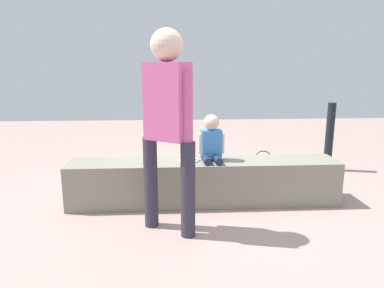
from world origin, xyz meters
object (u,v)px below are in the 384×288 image
at_px(water_bottle_near_gift, 149,179).
at_px(cake_plate, 189,159).
at_px(child_seated, 211,141).
at_px(party_cup_red, 170,173).
at_px(gift_bag, 208,171).
at_px(adult_standing, 168,114).
at_px(handbag_black_leather, 262,167).
at_px(cake_box_white, 102,176).

bearing_deg(water_bottle_near_gift, cake_plate, -50.41).
height_order(child_seated, cake_plate, child_seated).
bearing_deg(child_seated, party_cup_red, 116.29).
relative_size(child_seated, water_bottle_near_gift, 2.66).
relative_size(cake_plate, gift_bag, 0.73).
relative_size(adult_standing, handbag_black_leather, 5.06).
bearing_deg(gift_bag, cake_plate, -111.50).
bearing_deg(cake_plate, child_seated, -0.43).
relative_size(child_seated, party_cup_red, 4.62).
relative_size(party_cup_red, cake_box_white, 0.32).
bearing_deg(cake_plate, party_cup_red, 102.85).
height_order(adult_standing, water_bottle_near_gift, adult_standing).
distance_m(child_seated, cake_plate, 0.30).
height_order(adult_standing, cake_plate, adult_standing).
bearing_deg(party_cup_red, cake_box_white, -173.69).
bearing_deg(cake_box_white, gift_bag, -3.93).
xyz_separation_m(gift_bag, water_bottle_near_gift, (-0.73, -0.13, -0.05)).
bearing_deg(cake_box_white, party_cup_red, 6.31).
bearing_deg(adult_standing, party_cup_red, 89.75).
bearing_deg(water_bottle_near_gift, party_cup_red, 51.23).
height_order(child_seated, cake_box_white, child_seated).
xyz_separation_m(child_seated, cake_box_white, (-1.31, 0.79, -0.61)).
height_order(party_cup_red, handbag_black_leather, handbag_black_leather).
bearing_deg(gift_bag, cake_box_white, 176.07).
bearing_deg(cake_plate, gift_bag, 68.50).
bearing_deg(party_cup_red, gift_bag, -21.73).
relative_size(cake_plate, party_cup_red, 2.14).
distance_m(water_bottle_near_gift, handbag_black_leather, 1.53).
relative_size(cake_plate, handbag_black_leather, 0.66).
bearing_deg(party_cup_red, adult_standing, -90.25).
bearing_deg(gift_bag, adult_standing, -109.65).
bearing_deg(cake_plate, handbag_black_leather, 40.60).
xyz_separation_m(cake_plate, handbag_black_leather, (1.03, 0.89, -0.36)).
height_order(cake_plate, gift_bag, cake_plate).
xyz_separation_m(child_seated, party_cup_red, (-0.44, 0.88, -0.62)).
bearing_deg(water_bottle_near_gift, handbag_black_leather, 12.38).
bearing_deg(party_cup_red, child_seated, -63.71).
distance_m(cake_plate, handbag_black_leather, 1.41).
bearing_deg(party_cup_red, cake_plate, -77.15).
bearing_deg(child_seated, handbag_black_leather, 48.03).
height_order(party_cup_red, cake_box_white, cake_box_white).
bearing_deg(cake_box_white, handbag_black_leather, 2.73).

